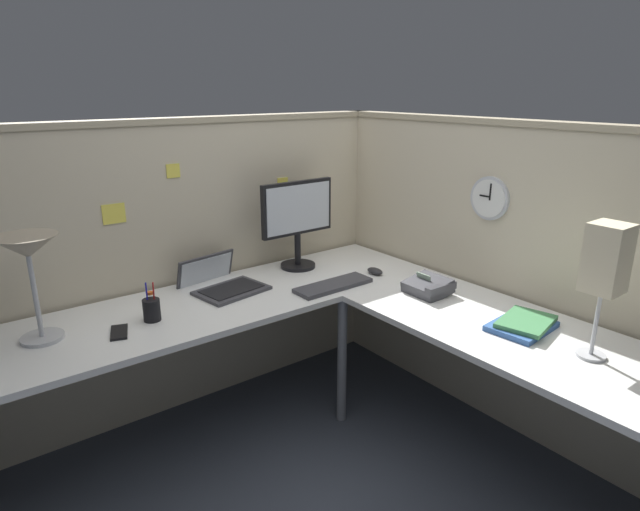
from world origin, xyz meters
TOP-DOWN VIEW (x-y plane):
  - ground_plane at (0.00, 0.00)m, footprint 6.80×6.80m
  - cubicle_wall_back at (-0.36, 0.87)m, footprint 2.57×0.12m
  - cubicle_wall_right at (0.87, -0.27)m, footprint 0.12×2.37m
  - desk at (-0.15, -0.05)m, footprint 2.35×2.15m
  - monitor at (0.22, 0.64)m, footprint 0.46×0.20m
  - laptop at (-0.29, 0.62)m, footprint 0.40×0.43m
  - keyboard at (0.18, 0.26)m, footprint 0.43×0.14m
  - computer_mouse at (0.49, 0.28)m, footprint 0.06×0.10m
  - desk_lamp_dome at (-1.15, 0.52)m, footprint 0.24×0.24m
  - pen_cup at (-0.72, 0.43)m, footprint 0.08×0.08m
  - cell_phone at (-0.88, 0.39)m, footprint 0.11×0.16m
  - office_phone at (0.50, -0.10)m, footprint 0.19×0.21m
  - book_stack at (0.51, -0.63)m, footprint 0.31×0.25m
  - desk_lamp_paper at (0.50, -0.93)m, footprint 0.13×0.13m
  - wall_clock at (0.82, -0.19)m, footprint 0.04×0.22m
  - pinned_note_leftmost at (-0.72, 0.82)m, footprint 0.11×0.00m
  - pinned_note_middle at (-0.41, 0.82)m, footprint 0.07×0.00m
  - pinned_note_rightmost at (0.25, 0.82)m, footprint 0.07×0.00m

SIDE VIEW (x-z plane):
  - ground_plane at x=0.00m, z-range 0.00..0.00m
  - desk at x=-0.15m, z-range 0.27..1.00m
  - cell_phone at x=-0.88m, z-range 0.73..0.74m
  - keyboard at x=0.18m, z-range 0.73..0.75m
  - computer_mouse at x=0.49m, z-range 0.73..0.76m
  - book_stack at x=0.51m, z-range 0.73..0.77m
  - laptop at x=-0.29m, z-range 0.65..0.86m
  - office_phone at x=0.50m, z-range 0.71..0.82m
  - pen_cup at x=-0.72m, z-range 0.69..0.87m
  - cubicle_wall_back at x=-0.36m, z-range 0.00..1.58m
  - cubicle_wall_right at x=0.87m, z-range 0.00..1.58m
  - monitor at x=0.22m, z-range 0.77..1.27m
  - desk_lamp_dome at x=-1.15m, z-range 0.87..1.32m
  - desk_lamp_paper at x=0.50m, z-range 0.85..1.38m
  - pinned_note_leftmost at x=-0.72m, z-range 1.10..1.19m
  - pinned_note_rightmost at x=0.25m, z-range 1.14..1.22m
  - wall_clock at x=0.82m, z-range 1.09..1.31m
  - pinned_note_middle at x=-0.41m, z-range 1.29..1.36m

